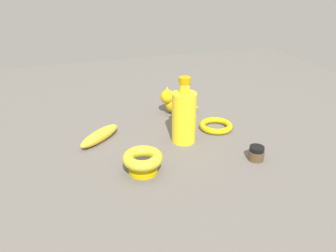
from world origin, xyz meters
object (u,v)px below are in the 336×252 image
at_px(cat_figurine, 177,102).
at_px(bottle_tall, 184,116).
at_px(bowl, 143,160).
at_px(nail_polish_jar, 256,153).
at_px(banana, 100,136).
at_px(bangle, 216,126).

height_order(cat_figurine, bottle_tall, bottle_tall).
height_order(cat_figurine, bowl, cat_figurine).
bearing_deg(bottle_tall, nail_polish_jar, -46.98).
bearing_deg(nail_polish_jar, banana, 148.69).
xyz_separation_m(cat_figurine, bangle, (0.08, -0.15, -0.03)).
bearing_deg(bottle_tall, banana, 162.37).
height_order(bowl, bangle, bowl).
relative_size(nail_polish_jar, banana, 0.27).
distance_m(bottle_tall, bangle, 0.15).
bearing_deg(banana, nail_polish_jar, 108.14).
xyz_separation_m(nail_polish_jar, bottle_tall, (-0.15, 0.16, 0.06)).
relative_size(bottle_tall, banana, 1.25).
height_order(banana, bangle, banana).
distance_m(bowl, banana, 0.22).
xyz_separation_m(cat_figurine, nail_polish_jar, (0.10, -0.36, -0.02)).
relative_size(cat_figurine, bangle, 1.25).
xyz_separation_m(bowl, nail_polish_jar, (0.31, -0.04, -0.02)).
bearing_deg(bottle_tall, bowl, -141.51).
bearing_deg(bangle, nail_polish_jar, -84.25).
bearing_deg(bowl, banana, 112.02).
bearing_deg(nail_polish_jar, cat_figurine, 105.63).
bearing_deg(bowl, nail_polish_jar, -6.55).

